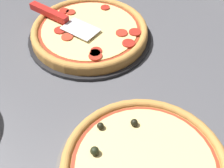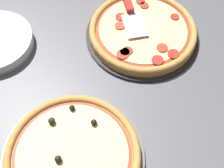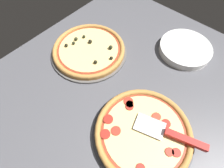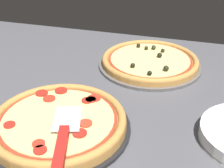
% 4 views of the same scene
% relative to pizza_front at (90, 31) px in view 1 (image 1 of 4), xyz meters
% --- Properties ---
extents(ground_plane, '(1.43, 1.09, 0.04)m').
position_rel_pizza_front_xyz_m(ground_plane, '(-0.01, 0.16, -0.04)').
color(ground_plane, '#4C4C51').
extents(pizza_pan_front, '(0.36, 0.36, 0.01)m').
position_rel_pizza_front_xyz_m(pizza_pan_front, '(-0.00, -0.00, -0.02)').
color(pizza_pan_front, black).
rests_on(pizza_pan_front, ground_plane).
extents(pizza_front, '(0.34, 0.34, 0.03)m').
position_rel_pizza_front_xyz_m(pizza_front, '(0.00, 0.00, 0.00)').
color(pizza_front, '#B77F3D').
rests_on(pizza_front, pizza_pan_front).
extents(pizza_back, '(0.34, 0.34, 0.04)m').
position_rel_pizza_front_xyz_m(pizza_back, '(0.15, 0.42, -0.00)').
color(pizza_back, '#B77F3D').
rests_on(pizza_back, pizza_pan_back).
extents(serving_spatula, '(0.11, 0.24, 0.02)m').
position_rel_pizza_front_xyz_m(serving_spatula, '(0.06, -0.10, 0.02)').
color(serving_spatula, silver).
rests_on(serving_spatula, pizza_front).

